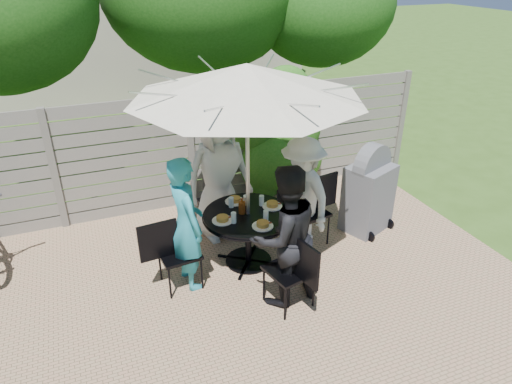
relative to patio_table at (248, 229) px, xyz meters
name	(u,v)px	position (x,y,z in m)	size (l,w,h in m)	color
patio_table	(248,229)	(0.00, 0.00, 0.00)	(1.30, 1.30, 0.75)	black
umbrella	(247,81)	(0.00, 0.00, 1.90)	(3.06, 3.06, 2.62)	silver
chair_back	(216,213)	(-0.14, 0.96, -0.24)	(0.51, 0.71, 0.94)	black
person_back	(219,174)	(-0.12, 0.82, 0.44)	(0.95, 0.62, 1.94)	silver
chair_left	(179,266)	(-0.96, -0.14, -0.23)	(0.71, 0.50, 0.96)	black
person_left	(186,224)	(-0.82, -0.12, 0.33)	(0.62, 0.41, 1.70)	teal
chair_front	(290,284)	(0.14, -0.96, -0.23)	(0.57, 0.75, 0.99)	black
person_front	(284,237)	(0.12, -0.82, 0.34)	(0.84, 0.65, 1.73)	black
chair_right	(308,224)	(0.96, 0.14, -0.22)	(0.76, 0.56, 1.00)	black
person_right	(302,194)	(0.82, 0.12, 0.29)	(1.05, 0.60, 1.62)	silver
plate_back	(235,200)	(-0.05, 0.36, 0.25)	(0.26, 0.26, 0.06)	white
plate_left	(222,219)	(-0.36, -0.05, 0.25)	(0.26, 0.26, 0.06)	white
plate_front	(263,225)	(0.05, -0.36, 0.25)	(0.26, 0.26, 0.06)	white
plate_right	(272,205)	(0.36, 0.05, 0.25)	(0.26, 0.26, 0.06)	white
glass_back	(231,202)	(-0.14, 0.24, 0.30)	(0.07, 0.07, 0.14)	silver
glass_left	(234,218)	(-0.24, -0.14, 0.30)	(0.07, 0.07, 0.14)	silver
glass_front	(266,216)	(0.14, -0.24, 0.30)	(0.07, 0.07, 0.14)	silver
glass_right	(262,200)	(0.24, 0.14, 0.30)	(0.07, 0.07, 0.14)	silver
syrup_jug	(242,208)	(-0.07, 0.04, 0.31)	(0.09, 0.09, 0.16)	#59280C
coffee_cup	(247,200)	(0.07, 0.23, 0.29)	(0.08, 0.08, 0.12)	#C6B293
bbq_grill	(369,192)	(1.92, 0.16, 0.09)	(0.80, 0.72, 1.35)	#56555A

